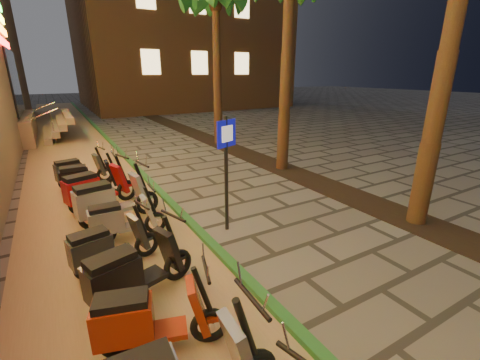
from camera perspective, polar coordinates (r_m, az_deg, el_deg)
ground at (r=4.88m, az=25.87°, el=-25.31°), size 120.00×120.00×0.00m
parking_strip at (r=12.16m, az=-26.23°, el=1.15°), size 3.40×60.00×0.01m
green_curb at (r=12.35m, az=-18.45°, el=2.60°), size 0.18×60.00×0.10m
planting_strip at (r=10.10m, az=14.36°, el=-0.72°), size 1.20×40.00×0.02m
palm_d at (r=15.55m, az=-4.34°, el=28.51°), size 2.97×3.02×7.16m
pedestrian_sign at (r=6.51m, az=-2.43°, el=3.76°), size 0.51×0.23×2.44m
scooter_5 at (r=4.25m, az=-16.44°, el=-22.81°), size 1.57×0.82×1.12m
scooter_6 at (r=5.02m, az=-18.85°, el=-15.38°), size 1.69×0.89×1.20m
scooter_7 at (r=5.92m, az=-22.80°, el=-10.97°), size 1.53×0.71×1.08m
scooter_8 at (r=6.85m, az=-20.74°, el=-6.68°), size 1.50×0.53×1.06m
scooter_9 at (r=7.63m, az=-22.40°, el=-3.44°), size 1.87×0.80×1.31m
scooter_10 at (r=8.61m, az=-24.61°, el=-1.45°), size 1.78×0.94×1.26m
scooter_11 at (r=9.60m, az=-25.77°, el=0.12°), size 1.67×0.58×1.18m
scooter_12 at (r=10.53m, az=-26.88°, el=1.36°), size 1.61×0.74×1.13m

